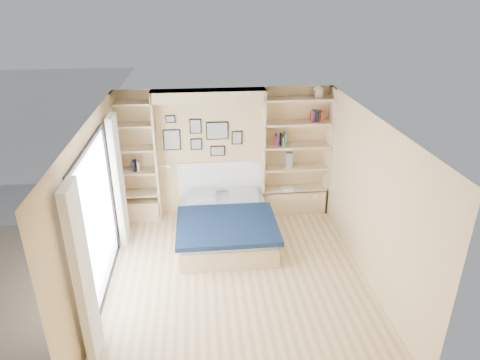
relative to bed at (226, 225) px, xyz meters
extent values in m
plane|color=#DDBE85|center=(0.09, -1.19, -0.27)|extent=(4.50, 4.50, 0.00)
plane|color=tan|center=(0.09, 1.06, 0.98)|extent=(4.00, 0.00, 4.00)
plane|color=tan|center=(0.09, -3.44, 0.98)|extent=(4.00, 0.00, 4.00)
plane|color=tan|center=(-1.91, -1.19, 0.98)|extent=(0.00, 4.50, 4.50)
plane|color=tan|center=(2.09, -1.19, 0.98)|extent=(0.00, 4.50, 4.50)
plane|color=white|center=(0.09, -1.19, 2.23)|extent=(4.50, 4.50, 0.00)
cube|color=tan|center=(-1.21, 0.89, 0.98)|extent=(0.04, 0.35, 2.50)
cube|color=tan|center=(0.79, 0.89, 0.98)|extent=(0.04, 0.35, 2.50)
cube|color=tan|center=(-0.21, 0.89, 2.13)|extent=(2.00, 0.35, 0.20)
cube|color=tan|center=(2.07, 0.89, 0.98)|extent=(0.04, 0.35, 2.50)
cube|color=tan|center=(-1.89, 0.89, 0.98)|extent=(0.04, 0.35, 2.50)
cube|color=tan|center=(1.44, 0.89, -0.02)|extent=(1.30, 0.35, 0.50)
cube|color=tan|center=(-1.56, 0.89, -0.07)|extent=(0.70, 0.35, 0.40)
cube|color=black|center=(-1.88, -1.19, 1.96)|extent=(0.04, 2.08, 0.06)
cube|color=black|center=(-1.88, -1.19, -0.24)|extent=(0.04, 2.08, 0.06)
cube|color=black|center=(-1.88, -2.21, 0.83)|extent=(0.04, 0.06, 2.20)
cube|color=black|center=(-1.88, -0.17, 0.83)|extent=(0.04, 0.06, 2.20)
cube|color=silver|center=(-1.89, -1.19, 0.85)|extent=(0.01, 2.00, 2.20)
cube|color=white|center=(-1.79, -2.49, 0.88)|extent=(0.10, 0.45, 2.30)
cube|color=white|center=(-1.79, 0.11, 0.88)|extent=(0.10, 0.45, 2.30)
cube|color=tan|center=(1.44, 0.89, 0.23)|extent=(1.30, 0.35, 0.04)
cube|color=tan|center=(1.44, 0.89, 0.68)|extent=(1.30, 0.35, 0.04)
cube|color=tan|center=(1.44, 0.89, 1.13)|extent=(1.30, 0.35, 0.04)
cube|color=tan|center=(1.44, 0.89, 1.58)|extent=(1.30, 0.35, 0.04)
cube|color=tan|center=(1.44, 0.89, 2.03)|extent=(1.30, 0.35, 0.04)
cube|color=tan|center=(-1.56, 0.89, 0.28)|extent=(0.70, 0.35, 0.04)
cube|color=tan|center=(-1.56, 0.89, 0.73)|extent=(0.70, 0.35, 0.04)
cube|color=tan|center=(-1.56, 0.89, 1.18)|extent=(0.70, 0.35, 0.04)
cube|color=tan|center=(-1.56, 0.89, 1.63)|extent=(0.70, 0.35, 0.04)
cube|color=tan|center=(-1.56, 0.89, 2.03)|extent=(0.70, 0.35, 0.04)
cube|color=tan|center=(0.00, -0.01, -0.10)|extent=(1.60, 2.00, 0.35)
cube|color=silver|center=(0.00, -0.01, 0.13)|extent=(1.56, 1.96, 0.10)
cube|color=#0E1C37|center=(0.00, -0.35, 0.20)|extent=(1.70, 1.40, 0.08)
cube|color=silver|center=(-0.40, 0.69, 0.24)|extent=(0.55, 0.40, 0.12)
cube|color=silver|center=(0.40, 0.69, 0.24)|extent=(0.55, 0.40, 0.12)
cube|color=white|center=(0.00, 1.03, 0.45)|extent=(1.70, 0.04, 0.70)
cube|color=black|center=(-0.91, 1.04, 1.28)|extent=(0.32, 0.02, 0.40)
cube|color=gray|center=(-0.91, 1.03, 1.28)|extent=(0.28, 0.01, 0.36)
cube|color=black|center=(-0.46, 1.04, 1.53)|extent=(0.22, 0.02, 0.28)
cube|color=gray|center=(-0.46, 1.03, 1.53)|extent=(0.18, 0.01, 0.24)
cube|color=black|center=(-0.46, 1.04, 1.18)|extent=(0.22, 0.02, 0.22)
cube|color=gray|center=(-0.46, 1.03, 1.18)|extent=(0.18, 0.01, 0.18)
cube|color=black|center=(-0.06, 1.04, 1.43)|extent=(0.42, 0.02, 0.34)
cube|color=gray|center=(-0.06, 1.03, 1.43)|extent=(0.38, 0.01, 0.30)
cube|color=black|center=(-0.06, 1.04, 1.03)|extent=(0.28, 0.02, 0.20)
cube|color=gray|center=(-0.06, 1.03, 1.03)|extent=(0.24, 0.01, 0.16)
cube|color=black|center=(0.31, 1.04, 1.28)|extent=(0.20, 0.02, 0.26)
cube|color=gray|center=(0.31, 1.03, 1.28)|extent=(0.16, 0.01, 0.22)
cube|color=black|center=(-0.91, 1.04, 1.68)|extent=(0.18, 0.02, 0.14)
cube|color=gray|center=(-0.91, 1.03, 1.68)|extent=(0.14, 0.01, 0.10)
cylinder|color=silver|center=(-1.07, 0.81, 0.85)|extent=(0.20, 0.02, 0.02)
cone|color=white|center=(-0.97, 0.81, 0.83)|extent=(0.13, 0.12, 0.15)
cylinder|color=silver|center=(0.65, 0.81, 0.85)|extent=(0.20, 0.02, 0.02)
cone|color=white|center=(0.55, 0.81, 0.83)|extent=(0.13, 0.12, 0.15)
cube|color=#AF1231|center=(1.02, 0.88, 1.25)|extent=(0.02, 0.15, 0.20)
cube|color=navy|center=(1.05, 0.88, 1.26)|extent=(0.03, 0.15, 0.22)
cube|color=black|center=(1.13, 0.88, 1.26)|extent=(0.03, 0.15, 0.23)
cube|color=#BFB28C|center=(1.14, 0.88, 1.23)|extent=(0.04, 0.15, 0.17)
cube|color=#26593F|center=(1.19, 0.88, 1.27)|extent=(0.03, 0.15, 0.25)
cube|color=#A51E1E|center=(1.69, 0.88, 1.70)|extent=(0.02, 0.15, 0.20)
cube|color=navy|center=(1.71, 0.88, 1.71)|extent=(0.03, 0.15, 0.22)
cube|color=black|center=(1.76, 0.88, 1.70)|extent=(0.03, 0.15, 0.21)
cube|color=#BFB28C|center=(1.79, 0.88, 1.69)|extent=(0.04, 0.15, 0.19)
cube|color=#26593F|center=(1.79, 0.88, 1.70)|extent=(0.03, 0.15, 0.21)
cube|color=#A51E1E|center=(1.85, 0.88, 1.70)|extent=(0.03, 0.15, 0.20)
cube|color=navy|center=(-1.65, 0.88, 0.85)|extent=(0.02, 0.15, 0.20)
cube|color=black|center=(-1.61, 0.88, 0.85)|extent=(0.03, 0.15, 0.21)
cube|color=#C9AD90|center=(-1.55, 0.88, 0.84)|extent=(0.03, 0.15, 0.19)
cube|color=tan|center=(1.77, 0.88, 2.12)|extent=(0.13, 0.13, 0.15)
cone|color=tan|center=(1.77, 0.88, 2.24)|extent=(0.20, 0.20, 0.08)
cube|color=slate|center=(1.30, 0.88, 0.85)|extent=(0.12, 0.12, 0.30)
cube|color=white|center=(1.29, 0.83, 0.26)|extent=(0.22, 0.16, 0.03)
camera|label=1|loc=(-0.42, -6.63, 3.87)|focal=32.00mm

